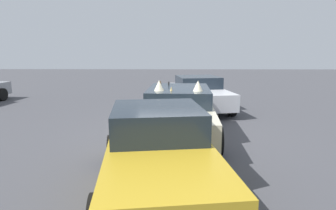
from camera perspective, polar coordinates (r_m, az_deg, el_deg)
ground_plane at (r=8.14m, az=2.12°, el=-6.24°), size 60.00×60.00×0.00m
art_car_decorated at (r=7.99m, az=2.16°, el=-1.24°), size 4.69×2.26×1.64m
parked_sedan_far_left at (r=11.73m, az=6.24°, el=2.41°), size 4.41×2.56×1.36m
parked_sedan_row_back_center at (r=4.95m, az=-1.89°, el=-9.18°), size 4.24×2.36×1.41m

